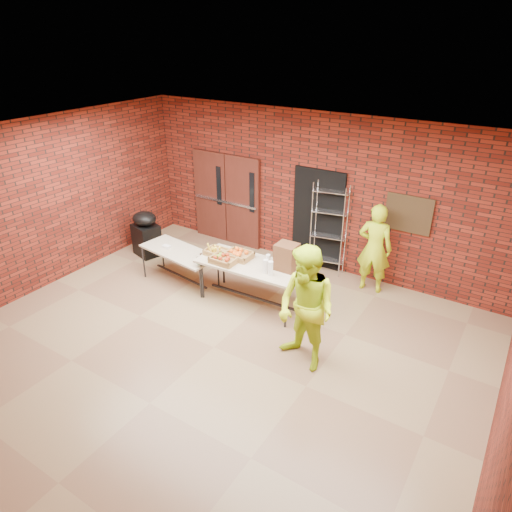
{
  "coord_description": "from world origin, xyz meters",
  "views": [
    {
      "loc": [
        3.73,
        -4.58,
        4.61
      ],
      "look_at": [
        -0.09,
        1.4,
        1.02
      ],
      "focal_mm": 32.0,
      "sensor_mm": 36.0,
      "label": 1
    }
  ],
  "objects": [
    {
      "name": "volunteer_man",
      "position": [
        1.37,
        0.45,
        0.97
      ],
      "size": [
        1.13,
        1.0,
        1.94
      ],
      "primitive_type": "imported",
      "rotation": [
        0.0,
        0.0,
        -0.33
      ],
      "color": "#C5EA1A",
      "rests_on": "room"
    },
    {
      "name": "napkin_box",
      "position": [
        -2.15,
        1.32,
        0.7
      ],
      "size": [
        0.16,
        0.11,
        0.05
      ],
      "primitive_type": "cube",
      "color": "white",
      "rests_on": "table_left"
    },
    {
      "name": "room",
      "position": [
        0.0,
        0.0,
        1.6
      ],
      "size": [
        8.08,
        7.08,
        3.28
      ],
      "color": "#886749",
      "rests_on": "ground"
    },
    {
      "name": "basket_apples",
      "position": [
        -0.65,
        1.21,
        0.88
      ],
      "size": [
        0.46,
        0.36,
        0.14
      ],
      "color": "olive",
      "rests_on": "table_right"
    },
    {
      "name": "covered_grill",
      "position": [
        -3.28,
        1.88,
        0.51
      ],
      "size": [
        0.66,
        0.6,
        1.02
      ],
      "rotation": [
        0.0,
        0.0,
        -0.27
      ],
      "color": "black",
      "rests_on": "room"
    },
    {
      "name": "wire_rack",
      "position": [
        0.42,
        3.32,
        0.95
      ],
      "size": [
        0.73,
        0.37,
        1.91
      ],
      "primitive_type": null,
      "rotation": [
        0.0,
        0.0,
        0.2
      ],
      "color": "#BBBBC2",
      "rests_on": "room"
    },
    {
      "name": "dark_doorway",
      "position": [
        0.1,
        3.46,
        1.05
      ],
      "size": [
        1.1,
        0.06,
        2.1
      ],
      "primitive_type": "cube",
      "color": "black",
      "rests_on": "room"
    },
    {
      "name": "muffin_tray",
      "position": [
        -1.15,
        1.31,
        0.73
      ],
      "size": [
        0.43,
        0.43,
        0.11
      ],
      "color": "#174913",
      "rests_on": "table_left"
    },
    {
      "name": "volunteer_woman",
      "position": [
        1.46,
        3.1,
        0.88
      ],
      "size": [
        0.68,
        0.48,
        1.76
      ],
      "primitive_type": "imported",
      "rotation": [
        0.0,
        0.0,
        3.24
      ],
      "color": "#C5EA1A",
      "rests_on": "room"
    },
    {
      "name": "basket_oranges",
      "position": [
        -0.52,
        1.5,
        0.89
      ],
      "size": [
        0.47,
        0.37,
        0.15
      ],
      "color": "olive",
      "rests_on": "table_right"
    },
    {
      "name": "bronze_plaque",
      "position": [
        1.9,
        3.45,
        1.55
      ],
      "size": [
        0.85,
        0.04,
        0.7
      ],
      "primitive_type": "cube",
      "color": "#3B2C17",
      "rests_on": "room"
    },
    {
      "name": "coffee_dispenser",
      "position": [
        0.41,
        1.6,
        1.06
      ],
      "size": [
        0.36,
        0.32,
        0.48
      ],
      "primitive_type": "cube",
      "color": "#54351C",
      "rests_on": "table_right"
    },
    {
      "name": "basket_bananas",
      "position": [
        -0.95,
        1.4,
        0.88
      ],
      "size": [
        0.42,
        0.32,
        0.13
      ],
      "color": "olive",
      "rests_on": "table_right"
    },
    {
      "name": "double_doors",
      "position": [
        -2.2,
        3.44,
        1.05
      ],
      "size": [
        1.78,
        0.12,
        2.1
      ],
      "color": "#4C1D15",
      "rests_on": "room"
    },
    {
      "name": "cup_stack_mid",
      "position": [
        0.29,
        1.26,
        0.95
      ],
      "size": [
        0.09,
        0.09,
        0.26
      ],
      "primitive_type": "cylinder",
      "color": "white",
      "rests_on": "table_right"
    },
    {
      "name": "cup_stack_back",
      "position": [
        0.1,
        1.49,
        0.94
      ],
      "size": [
        0.08,
        0.08,
        0.24
      ],
      "primitive_type": "cylinder",
      "color": "white",
      "rests_on": "table_right"
    },
    {
      "name": "table_left",
      "position": [
        -1.85,
        1.35,
        0.62
      ],
      "size": [
        1.73,
        0.9,
        0.68
      ],
      "rotation": [
        0.0,
        0.0,
        -0.13
      ],
      "color": "tan",
      "rests_on": "room"
    },
    {
      "name": "table_right",
      "position": [
        -0.2,
        1.43,
        0.75
      ],
      "size": [
        2.03,
        0.92,
        0.82
      ],
      "rotation": [
        0.0,
        0.0,
        0.05
      ],
      "color": "tan",
      "rests_on": "room"
    },
    {
      "name": "cup_stack_front",
      "position": [
        0.17,
        1.28,
        0.95
      ],
      "size": [
        0.08,
        0.08,
        0.25
      ],
      "primitive_type": "cylinder",
      "color": "white",
      "rests_on": "table_right"
    }
  ]
}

